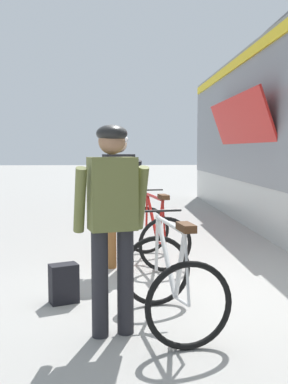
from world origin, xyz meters
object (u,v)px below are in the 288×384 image
(cyclist_near_in_dark, at_px, (119,188))
(bicycle_near_red, at_px, (155,233))
(bicycle_far_white, at_px, (171,281))
(backpack_on_platform, at_px, (64,283))
(cyclist_far_in_olive, at_px, (112,211))

(cyclist_near_in_dark, xyz_separation_m, bicycle_near_red, (0.50, 0.24, -0.65))
(bicycle_far_white, bearing_deg, backpack_on_platform, 147.90)
(bicycle_far_white, relative_size, backpack_on_platform, 2.94)
(cyclist_far_in_olive, bearing_deg, bicycle_near_red, 77.11)
(bicycle_near_red, height_order, bicycle_far_white, same)
(bicycle_near_red, bearing_deg, cyclist_near_in_dark, -154.68)
(bicycle_near_red, distance_m, backpack_on_platform, 1.93)
(cyclist_near_in_dark, distance_m, cyclist_far_in_olive, 2.17)
(bicycle_near_red, bearing_deg, bicycle_far_white, -91.04)
(backpack_on_platform, bearing_deg, cyclist_far_in_olive, -80.55)
(cyclist_near_in_dark, xyz_separation_m, cyclist_far_in_olive, (-0.05, -2.17, 0.00))
(cyclist_near_in_dark, relative_size, bicycle_far_white, 1.50)
(cyclist_far_in_olive, relative_size, bicycle_far_white, 1.50)
(cyclist_far_in_olive, xyz_separation_m, bicycle_far_white, (0.51, 0.17, -0.65))
(cyclist_near_in_dark, height_order, cyclist_far_in_olive, same)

